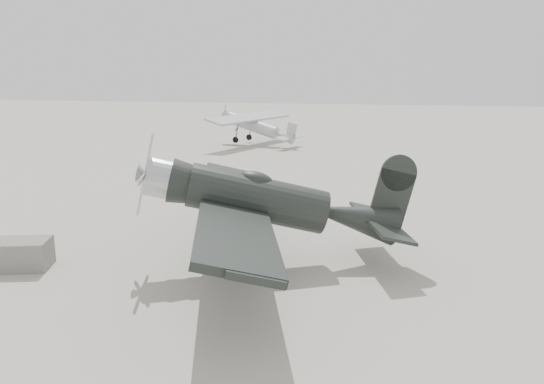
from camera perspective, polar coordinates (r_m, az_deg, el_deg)
The scene contains 4 objects.
ground at distance 20.12m, azimuth -1.76°, elevation -4.69°, with size 160.00×160.00×0.00m, color gray.
lowwing_monoplane at distance 16.70m, azimuth -0.21°, elevation -1.10°, with size 8.71×11.97×3.87m.
highwing_monoplane at distance 44.21m, azimuth -1.83°, elevation 7.38°, with size 7.24×9.96×2.86m.
equipment_block at distance 18.56m, azimuth -25.52°, elevation -6.07°, with size 1.82×1.14×0.91m, color slate.
Camera 1 is at (4.36, -18.67, 6.11)m, focal length 35.00 mm.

